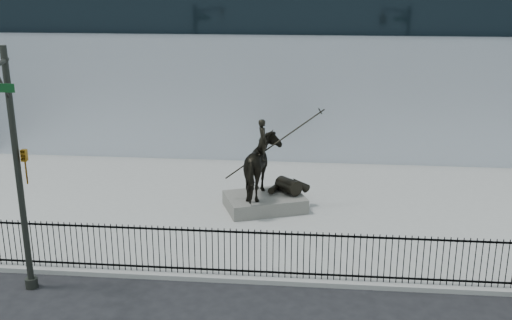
{
  "coord_description": "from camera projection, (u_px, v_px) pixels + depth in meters",
  "views": [
    {
      "loc": [
        1.05,
        -14.73,
        8.64
      ],
      "look_at": [
        -0.99,
        6.0,
        2.32
      ],
      "focal_mm": 42.0,
      "sensor_mm": 36.0,
      "label": 1
    }
  ],
  "objects": [
    {
      "name": "building",
      "position": [
        297.0,
        54.0,
        34.38
      ],
      "size": [
        44.0,
        14.0,
        9.0
      ],
      "primitive_type": "cube",
      "color": "silver",
      "rests_on": "ground"
    },
    {
      "name": "picket_fence",
      "position": [
        274.0,
        254.0,
        17.56
      ],
      "size": [
        22.1,
        0.1,
        1.5
      ],
      "color": "black",
      "rests_on": "plaza"
    },
    {
      "name": "plaza",
      "position": [
        284.0,
        208.0,
        23.28
      ],
      "size": [
        30.0,
        12.0,
        0.15
      ],
      "primitive_type": "cube",
      "color": "gray",
      "rests_on": "ground"
    },
    {
      "name": "statue_plinth",
      "position": [
        265.0,
        202.0,
        22.98
      ],
      "size": [
        3.42,
        2.89,
        0.54
      ],
      "primitive_type": "cube",
      "rotation": [
        0.0,
        0.0,
        0.36
      ],
      "color": "#54534D",
      "rests_on": "plaza"
    },
    {
      "name": "traffic_signal_left",
      "position": [
        10.0,
        164.0,
        15.5
      ],
      "size": [
        1.52,
        4.84,
        7.0
      ],
      "color": "#252822",
      "rests_on": "ground"
    },
    {
      "name": "equestrian_statue",
      "position": [
        266.0,
        167.0,
        22.58
      ],
      "size": [
        3.49,
        2.84,
        3.15
      ],
      "rotation": [
        0.0,
        0.0,
        0.36
      ],
      "color": "black",
      "rests_on": "statue_plinth"
    },
    {
      "name": "ground",
      "position": [
        270.0,
        303.0,
        16.63
      ],
      "size": [
        120.0,
        120.0,
        0.0
      ],
      "primitive_type": "plane",
      "color": "black",
      "rests_on": "ground"
    }
  ]
}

